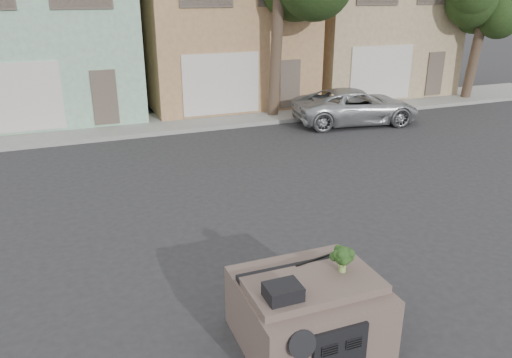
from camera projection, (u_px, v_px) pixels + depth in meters
ground_plane at (240, 250)px, 10.18m from camera, size 120.00×120.00×0.00m
sidewalk at (149, 124)px, 19.29m from camera, size 40.00×3.00×0.15m
townhouse_mint at (38, 21)px, 20.26m from camera, size 7.20×8.20×7.55m
townhouse_tan at (215, 17)px, 22.80m from camera, size 7.20×8.20×7.55m
townhouse_beige at (356, 14)px, 25.35m from camera, size 7.20×8.20×7.55m
silver_pickup at (355, 123)px, 19.75m from camera, size 5.19×2.96×1.36m
tree_near at (276, 9)px, 18.89m from camera, size 4.40×4.00×8.50m
tree_far at (477, 35)px, 22.73m from camera, size 3.20×3.00×6.00m
car_dashboard at (308, 309)px, 7.37m from camera, size 2.00×1.80×1.12m
instrument_hump at (283, 292)px, 6.63m from camera, size 0.48×0.38×0.20m
wiper_arm at (315, 260)px, 7.59m from camera, size 0.69×0.15×0.02m
broccoli at (343, 259)px, 7.23m from camera, size 0.47×0.47×0.41m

